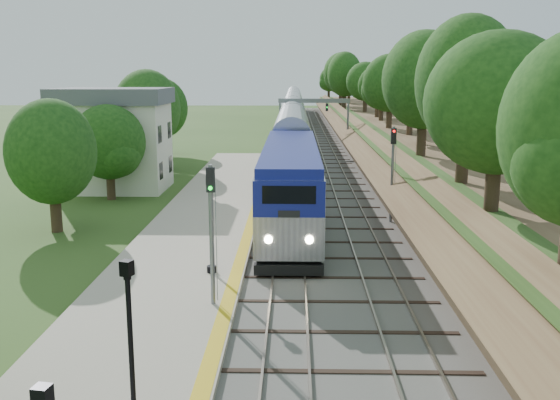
{
  "coord_description": "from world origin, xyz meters",
  "views": [
    {
      "loc": [
        0.23,
        -18.79,
        9.18
      ],
      "look_at": [
        -0.5,
        12.36,
        2.8
      ],
      "focal_mm": 40.0,
      "sensor_mm": 36.0,
      "label": 1
    }
  ],
  "objects_px": {
    "station_building": "(114,138)",
    "lamppost_far": "(211,230)",
    "signal_gantry": "(314,110)",
    "lamppost_mid": "(131,351)",
    "signal_platform": "(211,220)",
    "train": "(293,121)",
    "signal_farside": "(393,164)"
  },
  "relations": [
    {
      "from": "signal_gantry",
      "to": "lamppost_far",
      "type": "height_order",
      "value": "signal_gantry"
    },
    {
      "from": "station_building",
      "to": "lamppost_mid",
      "type": "xyz_separation_m",
      "value": [
        10.12,
        -34.23,
        -1.79
      ]
    },
    {
      "from": "train",
      "to": "signal_farside",
      "type": "bearing_deg",
      "value": -83.25
    },
    {
      "from": "lamppost_mid",
      "to": "lamppost_far",
      "type": "distance_m",
      "value": 12.15
    },
    {
      "from": "signal_platform",
      "to": "station_building",
      "type": "bearing_deg",
      "value": 113.16
    },
    {
      "from": "signal_gantry",
      "to": "lamppost_far",
      "type": "distance_m",
      "value": 47.52
    },
    {
      "from": "lamppost_far",
      "to": "signal_platform",
      "type": "relative_size",
      "value": 0.81
    },
    {
      "from": "signal_gantry",
      "to": "lamppost_mid",
      "type": "distance_m",
      "value": 59.62
    },
    {
      "from": "signal_gantry",
      "to": "lamppost_mid",
      "type": "relative_size",
      "value": 1.96
    },
    {
      "from": "train",
      "to": "lamppost_mid",
      "type": "xyz_separation_m",
      "value": [
        -3.88,
        -75.49,
        -0.11
      ]
    },
    {
      "from": "station_building",
      "to": "lamppost_far",
      "type": "xyz_separation_m",
      "value": [
        10.53,
        -22.09,
        -1.75
      ]
    },
    {
      "from": "lamppost_mid",
      "to": "lamppost_far",
      "type": "bearing_deg",
      "value": 88.08
    },
    {
      "from": "lamppost_far",
      "to": "signal_platform",
      "type": "xyz_separation_m",
      "value": [
        0.57,
        -3.85,
        1.39
      ]
    },
    {
      "from": "train",
      "to": "lamppost_far",
      "type": "xyz_separation_m",
      "value": [
        -3.47,
        -63.34,
        -0.07
      ]
    },
    {
      "from": "signal_gantry",
      "to": "signal_platform",
      "type": "xyz_separation_m",
      "value": [
        -5.37,
        -50.93,
        -1.09
      ]
    },
    {
      "from": "train",
      "to": "signal_farside",
      "type": "height_order",
      "value": "signal_farside"
    },
    {
      "from": "lamppost_mid",
      "to": "train",
      "type": "bearing_deg",
      "value": 87.06
    },
    {
      "from": "station_building",
      "to": "lamppost_mid",
      "type": "relative_size",
      "value": 2.01
    },
    {
      "from": "train",
      "to": "signal_farside",
      "type": "xyz_separation_m",
      "value": [
        6.2,
        -52.36,
        1.3
      ]
    },
    {
      "from": "station_building",
      "to": "train",
      "type": "distance_m",
      "value": 43.6
    },
    {
      "from": "lamppost_far",
      "to": "signal_platform",
      "type": "distance_m",
      "value": 4.14
    },
    {
      "from": "train",
      "to": "lamppost_far",
      "type": "relative_size",
      "value": 29.43
    },
    {
      "from": "train",
      "to": "signal_platform",
      "type": "distance_m",
      "value": 67.27
    },
    {
      "from": "train",
      "to": "lamppost_mid",
      "type": "bearing_deg",
      "value": -92.94
    },
    {
      "from": "lamppost_mid",
      "to": "signal_platform",
      "type": "bearing_deg",
      "value": 83.27
    },
    {
      "from": "signal_gantry",
      "to": "signal_platform",
      "type": "distance_m",
      "value": 51.23
    },
    {
      "from": "lamppost_far",
      "to": "signal_farside",
      "type": "bearing_deg",
      "value": 48.63
    },
    {
      "from": "signal_platform",
      "to": "signal_farside",
      "type": "distance_m",
      "value": 17.4
    },
    {
      "from": "lamppost_mid",
      "to": "signal_platform",
      "type": "distance_m",
      "value": 8.47
    },
    {
      "from": "station_building",
      "to": "train",
      "type": "bearing_deg",
      "value": 71.26
    },
    {
      "from": "lamppost_far",
      "to": "signal_platform",
      "type": "bearing_deg",
      "value": -81.58
    },
    {
      "from": "lamppost_mid",
      "to": "signal_platform",
      "type": "height_order",
      "value": "signal_platform"
    }
  ]
}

